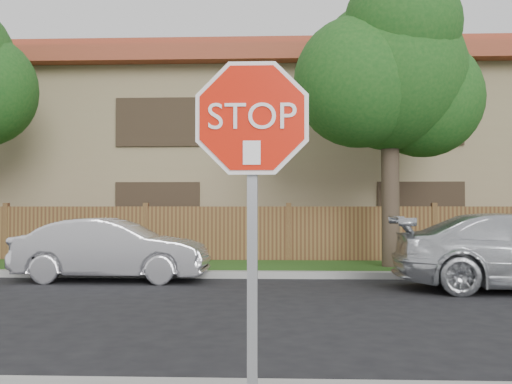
{
  "coord_description": "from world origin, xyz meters",
  "views": [
    {
      "loc": [
        -0.19,
        -5.23,
        1.59
      ],
      "look_at": [
        -0.38,
        -0.9,
        1.7
      ],
      "focal_mm": 42.0,
      "sensor_mm": 36.0,
      "label": 1
    }
  ],
  "objects": [
    {
      "name": "fence",
      "position": [
        0.0,
        11.4,
        0.8
      ],
      "size": [
        70.0,
        0.12,
        1.6
      ],
      "primitive_type": "cube",
      "color": "#52301D",
      "rests_on": "ground"
    },
    {
      "name": "stop_sign",
      "position": [
        -0.38,
        -1.48,
        1.83
      ],
      "size": [
        1.01,
        0.13,
        2.55
      ],
      "color": "gray",
      "rests_on": "sidewalk_near"
    },
    {
      "name": "tree_mid",
      "position": [
        2.52,
        9.57,
        4.87
      ],
      "size": [
        4.8,
        3.9,
        7.35
      ],
      "color": "#382B21",
      "rests_on": "ground"
    },
    {
      "name": "far_curb",
      "position": [
        0.0,
        8.15,
        0.07
      ],
      "size": [
        70.0,
        0.3,
        0.15
      ],
      "primitive_type": "cube",
      "color": "gray",
      "rests_on": "ground"
    },
    {
      "name": "sedan_left",
      "position": [
        -3.83,
        7.49,
        0.67
      ],
      "size": [
        4.09,
        1.46,
        1.34
      ],
      "primitive_type": "imported",
      "rotation": [
        0.0,
        0.0,
        1.56
      ],
      "color": "silver",
      "rests_on": "ground"
    },
    {
      "name": "apartment_building",
      "position": [
        0.0,
        17.0,
        3.53
      ],
      "size": [
        35.2,
        9.2,
        7.2
      ],
      "color": "#927F5B",
      "rests_on": "ground"
    },
    {
      "name": "grass_strip",
      "position": [
        0.0,
        9.8,
        0.06
      ],
      "size": [
        70.0,
        3.0,
        0.12
      ],
      "primitive_type": "cube",
      "color": "#1E4714",
      "rests_on": "ground"
    }
  ]
}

